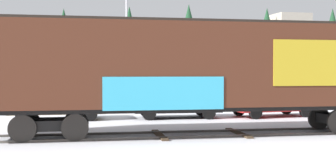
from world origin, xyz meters
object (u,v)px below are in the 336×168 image
at_px(freight_car, 209,67).
at_px(flagpole, 127,10).
at_px(parked_car_black, 176,102).
at_px(parked_car_red, 271,101).
at_px(parked_car_tan, 56,102).

xyz_separation_m(freight_car, flagpole, (-2.16, 11.34, 3.57)).
bearing_deg(parked_car_black, parked_car_red, -1.54).
relative_size(parked_car_black, parked_car_red, 0.97).
relative_size(flagpole, parked_car_red, 2.20).
xyz_separation_m(freight_car, parked_car_black, (-0.11, 6.05, -1.69)).
bearing_deg(parked_car_red, freight_car, -129.63).
distance_m(flagpole, parked_car_red, 10.33).
bearing_deg(parked_car_tan, flagpole, 53.80).
bearing_deg(flagpole, parked_car_tan, -126.20).
relative_size(freight_car, parked_car_black, 4.06).
bearing_deg(freight_car, parked_car_red, 50.37).
distance_m(freight_car, parked_car_red, 7.86).
bearing_deg(freight_car, flagpole, 100.81).
relative_size(parked_car_tan, parked_car_black, 1.06).
bearing_deg(freight_car, parked_car_tan, 134.30).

